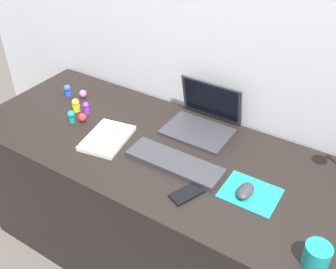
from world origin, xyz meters
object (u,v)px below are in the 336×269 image
(toy_figurine_teal, at_px, (71,116))
(toy_figurine_blue, at_px, (67,90))
(cell_phone, at_px, (187,194))
(toy_figurine_yellow, at_px, (76,105))
(laptop, at_px, (204,117))
(mouse, at_px, (245,191))
(toy_figurine_red, at_px, (82,118))
(coffee_mug, at_px, (317,255))
(toy_figurine_pink, at_px, (83,94))
(notebook_pad, at_px, (107,138))
(toy_figurine_purple, at_px, (86,107))
(keyboard, at_px, (174,162))

(toy_figurine_teal, relative_size, toy_figurine_blue, 1.02)
(cell_phone, height_order, toy_figurine_teal, toy_figurine_teal)
(cell_phone, bearing_deg, toy_figurine_yellow, -173.88)
(laptop, distance_m, mouse, 0.46)
(laptop, bearing_deg, toy_figurine_yellow, -160.61)
(laptop, bearing_deg, toy_figurine_red, -152.53)
(cell_phone, distance_m, coffee_mug, 0.49)
(toy_figurine_blue, xyz_separation_m, toy_figurine_red, (0.24, -0.15, -0.01))
(toy_figurine_yellow, height_order, toy_figurine_teal, toy_figurine_yellow)
(toy_figurine_pink, bearing_deg, toy_figurine_yellow, -62.04)
(cell_phone, bearing_deg, toy_figurine_red, -171.62)
(mouse, bearing_deg, notebook_pad, -179.33)
(toy_figurine_yellow, xyz_separation_m, toy_figurine_purple, (0.06, 0.01, -0.00))
(toy_figurine_yellow, distance_m, toy_figurine_blue, 0.17)
(cell_phone, bearing_deg, mouse, 53.63)
(laptop, relative_size, cell_phone, 2.34)
(toy_figurine_red, bearing_deg, toy_figurine_pink, 131.82)
(notebook_pad, bearing_deg, toy_figurine_purple, 142.02)
(toy_figurine_purple, xyz_separation_m, toy_figurine_blue, (-0.20, 0.08, 0.00))
(toy_figurine_yellow, xyz_separation_m, toy_figurine_teal, (0.05, -0.09, -0.00))
(notebook_pad, xyz_separation_m, toy_figurine_red, (-0.19, 0.05, 0.01))
(toy_figurine_yellow, relative_size, toy_figurine_red, 1.58)
(toy_figurine_yellow, bearing_deg, toy_figurine_teal, -58.84)
(notebook_pad, bearing_deg, coffee_mug, -19.61)
(mouse, xyz_separation_m, toy_figurine_blue, (-1.09, 0.19, 0.01))
(laptop, bearing_deg, notebook_pad, -134.68)
(toy_figurine_pink, relative_size, toy_figurine_yellow, 0.63)
(toy_figurine_teal, bearing_deg, toy_figurine_pink, 119.34)
(toy_figurine_yellow, bearing_deg, keyboard, -8.09)
(laptop, distance_m, toy_figurine_teal, 0.62)
(toy_figurine_blue, height_order, toy_figurine_red, toy_figurine_blue)
(mouse, relative_size, notebook_pad, 0.40)
(mouse, height_order, toy_figurine_yellow, toy_figurine_yellow)
(keyboard, relative_size, notebook_pad, 1.71)
(notebook_pad, bearing_deg, cell_phone, -23.18)
(mouse, xyz_separation_m, notebook_pad, (-0.66, -0.01, -0.01))
(cell_phone, relative_size, toy_figurine_yellow, 1.91)
(notebook_pad, bearing_deg, laptop, 34.88)
(laptop, xyz_separation_m, cell_phone, (0.16, -0.42, -0.05))
(mouse, bearing_deg, laptop, 137.85)
(keyboard, height_order, mouse, mouse)
(coffee_mug, height_order, toy_figurine_yellow, coffee_mug)
(keyboard, xyz_separation_m, toy_figurine_purple, (-0.57, 0.10, 0.02))
(keyboard, height_order, toy_figurine_purple, toy_figurine_purple)
(mouse, distance_m, cell_phone, 0.22)
(keyboard, xyz_separation_m, coffee_mug, (0.62, -0.17, 0.03))
(toy_figurine_red, bearing_deg, toy_figurine_teal, -140.52)
(toy_figurine_yellow, height_order, toy_figurine_blue, toy_figurine_yellow)
(mouse, bearing_deg, keyboard, 178.10)
(laptop, distance_m, cell_phone, 0.45)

